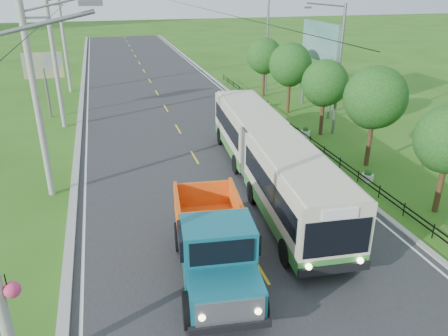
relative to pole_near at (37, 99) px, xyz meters
name	(u,v)px	position (x,y,z in m)	size (l,w,h in m)	color
ground	(259,268)	(8.26, -9.00, -5.09)	(240.00, 240.00, 0.00)	#2B5915
road	(174,122)	(8.26, 11.00, -5.08)	(14.00, 120.00, 0.02)	#28282B
curb_left	(79,128)	(1.06, 11.00, -5.02)	(0.40, 120.00, 0.15)	#9E9E99
curb_right	(258,114)	(15.41, 11.00, -5.04)	(0.30, 120.00, 0.10)	#9E9E99
edge_line_left	(87,128)	(1.61, 11.00, -5.07)	(0.12, 120.00, 0.00)	silver
edge_line_right	(253,115)	(14.91, 11.00, -5.07)	(0.12, 120.00, 0.00)	silver
centre_dash	(259,267)	(8.26, -9.00, -5.07)	(0.12, 2.20, 0.00)	yellow
railing_right	(298,133)	(16.26, 5.00, -4.79)	(0.04, 40.00, 0.60)	black
pole_near	(37,99)	(0.00, 0.00, 0.00)	(3.51, 0.32, 10.00)	gray
pole_mid	(55,59)	(0.00, 12.00, 0.00)	(3.51, 0.32, 10.00)	gray
pole_far	(64,40)	(0.00, 24.00, 0.00)	(3.51, 0.32, 10.00)	gray
tree_second	(448,142)	(18.12, -6.86, -1.57)	(3.18, 3.26, 5.30)	#382314
tree_third	(374,100)	(18.12, -0.86, -1.11)	(3.60, 3.62, 6.00)	#382314
tree_fourth	(324,85)	(18.12, 5.14, -1.51)	(3.24, 3.31, 5.40)	#382314
tree_fifth	(290,66)	(18.12, 11.14, -1.24)	(3.48, 3.52, 5.80)	#382314
tree_back	(264,58)	(18.12, 17.14, -1.44)	(3.30, 3.36, 5.50)	#382314
streetlight_mid	(337,66)	(18.90, 5.00, -0.19)	(3.02, 0.20, 9.07)	slate
streetlight_far	(266,41)	(18.90, 19.00, -0.19)	(3.02, 0.20, 9.07)	slate
planter_near	(368,176)	(16.86, -3.00, -4.81)	(0.64, 0.64, 0.67)	silver
planter_mid	(305,132)	(16.86, 5.00, -4.81)	(0.64, 0.64, 0.67)	silver
planter_far	(266,104)	(16.86, 13.00, -4.81)	(0.64, 0.64, 0.67)	silver
billboard_left	(44,70)	(-1.24, 15.00, -1.23)	(3.00, 0.20, 5.20)	slate
billboard_right	(320,47)	(20.56, 11.00, 0.25)	(0.24, 6.00, 7.30)	slate
bus	(269,153)	(11.16, -2.28, -3.12)	(4.14, 17.21, 3.29)	#367D32
dump_truck	(214,240)	(6.44, -9.08, -3.47)	(3.34, 7.09, 2.88)	#125D70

